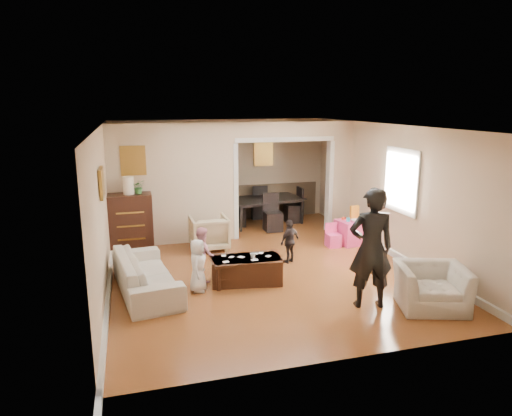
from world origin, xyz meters
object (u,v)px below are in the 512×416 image
object	(u,v)px
coffee_cup	(253,256)
cyan_cup	(348,220)
armchair_front	(431,287)
dining_table	(265,211)
child_kneel_b	(203,254)
sofa	(146,273)
table_lamp	(128,185)
adult_person	(371,248)
dresser	(131,223)
coffee_table	(246,270)
child_toddler	(290,241)
play_table	(351,232)
armchair_back	(209,233)
child_kneel_a	(198,265)

from	to	relation	value
coffee_cup	cyan_cup	xyz separation A→B (m)	(2.53, 1.53, 0.08)
armchair_front	dining_table	bearing A→B (deg)	118.62
cyan_cup	child_kneel_b	distance (m)	3.54
sofa	child_kneel_b	world-z (taller)	child_kneel_b
table_lamp	dining_table	world-z (taller)	table_lamp
sofa	dining_table	bearing A→B (deg)	-49.12
adult_person	dresser	bearing A→B (deg)	-35.97
dresser	coffee_table	xyz separation A→B (m)	(1.87, -2.27, -0.38)
coffee_cup	child_toddler	bearing A→B (deg)	40.10
sofa	play_table	distance (m)	4.64
coffee_cup	cyan_cup	size ratio (longest dim) A/B	1.14
table_lamp	coffee_table	distance (m)	3.16
coffee_cup	adult_person	distance (m)	2.03
coffee_cup	child_kneel_b	distance (m)	0.87
armchair_back	dining_table	bearing A→B (deg)	-137.33
child_kneel_a	child_toddler	size ratio (longest dim) A/B	1.03
armchair_front	play_table	world-z (taller)	armchair_front
sofa	coffee_cup	world-z (taller)	sofa
table_lamp	child_toddler	distance (m)	3.42
table_lamp	play_table	distance (m)	4.79
sofa	coffee_table	distance (m)	1.67
table_lamp	child_kneel_b	size ratio (longest dim) A/B	0.38
armchair_front	child_kneel_b	xyz separation A→B (m)	(-3.13, 2.00, 0.15)
play_table	cyan_cup	world-z (taller)	cyan_cup
coffee_table	sofa	bearing A→B (deg)	177.77
adult_person	cyan_cup	bearing A→B (deg)	-99.53
dresser	cyan_cup	world-z (taller)	dresser
dresser	cyan_cup	xyz separation A→B (m)	(4.50, -0.79, -0.04)
coffee_table	child_kneel_a	distance (m)	0.89
armchair_front	table_lamp	bearing A→B (deg)	155.08
sofa	child_toddler	world-z (taller)	child_toddler
armchair_back	child_kneel_a	distance (m)	2.20
dining_table	child_kneel_a	world-z (taller)	child_kneel_a
armchair_back	play_table	world-z (taller)	armchair_back
armchair_back	table_lamp	size ratio (longest dim) A/B	2.16
coffee_table	play_table	xyz separation A→B (m)	(2.73, 1.53, 0.04)
cyan_cup	adult_person	world-z (taller)	adult_person
play_table	cyan_cup	size ratio (longest dim) A/B	6.76
dresser	child_kneel_a	xyz separation A→B (m)	(1.02, -2.42, -0.16)
table_lamp	coffee_cup	size ratio (longest dim) A/B	3.96
table_lamp	adult_person	size ratio (longest dim) A/B	0.20
dresser	sofa	bearing A→B (deg)	-84.91
table_lamp	adult_person	distance (m)	5.04
adult_person	coffee_cup	bearing A→B (deg)	-32.04
adult_person	child_kneel_b	bearing A→B (deg)	-26.07
table_lamp	coffee_table	world-z (taller)	table_lamp
dining_table	adult_person	bearing A→B (deg)	-98.45
armchair_front	cyan_cup	world-z (taller)	armchair_front
dresser	table_lamp	size ratio (longest dim) A/B	3.34
armchair_back	sofa	bearing A→B (deg)	53.50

